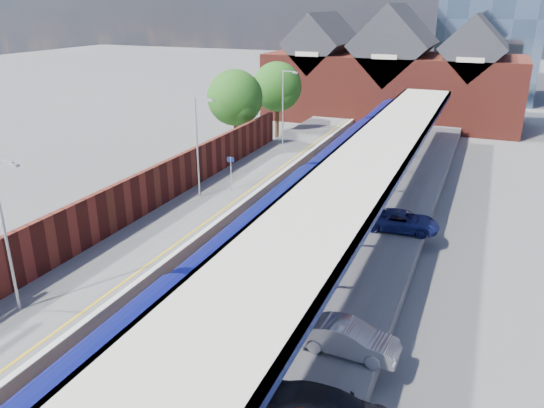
% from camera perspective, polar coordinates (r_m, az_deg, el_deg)
% --- Properties ---
extents(ground, '(240.00, 240.00, 0.00)m').
position_cam_1_polar(ground, '(42.50, 5.36, 1.85)').
color(ground, '#5B5B5E').
rests_on(ground, ground).
extents(ballast_bed, '(6.00, 76.00, 0.06)m').
position_cam_1_polar(ballast_bed, '(33.70, 0.24, -3.19)').
color(ballast_bed, '#473D33').
rests_on(ballast_bed, ground).
extents(rails, '(4.51, 76.00, 0.14)m').
position_cam_1_polar(rails, '(33.66, 0.24, -3.05)').
color(rails, slate).
rests_on(rails, ground).
extents(left_platform, '(5.00, 76.00, 1.00)m').
position_cam_1_polar(left_platform, '(35.79, -7.93, -1.11)').
color(left_platform, '#565659').
rests_on(left_platform, ground).
extents(right_platform, '(6.00, 76.00, 1.00)m').
position_cam_1_polar(right_platform, '(31.92, 10.29, -4.04)').
color(right_platform, '#565659').
rests_on(right_platform, ground).
extents(coping_left, '(0.30, 76.00, 0.05)m').
position_cam_1_polar(coping_left, '(34.53, -4.60, -0.86)').
color(coping_left, silver).
rests_on(coping_left, left_platform).
extents(coping_right, '(0.30, 76.00, 0.05)m').
position_cam_1_polar(coping_right, '(32.34, 5.42, -2.44)').
color(coping_right, silver).
rests_on(coping_right, right_platform).
extents(yellow_line, '(0.14, 76.00, 0.01)m').
position_cam_1_polar(yellow_line, '(34.80, -5.48, -0.75)').
color(yellow_line, yellow).
rests_on(yellow_line, left_platform).
extents(train, '(2.96, 65.93, 3.45)m').
position_cam_1_polar(train, '(36.13, 4.95, 1.97)').
color(train, '#0B1052').
rests_on(train, ground).
extents(canopy, '(4.50, 52.00, 4.48)m').
position_cam_1_polar(canopy, '(32.21, 10.70, 5.17)').
color(canopy, navy).
rests_on(canopy, right_platform).
extents(lamp_post_b, '(1.48, 0.18, 7.00)m').
position_cam_1_polar(lamp_post_b, '(24.71, -26.68, -2.23)').
color(lamp_post_b, '#A5A8AA').
rests_on(lamp_post_b, left_platform).
extents(lamp_post_c, '(1.48, 0.18, 7.00)m').
position_cam_1_polar(lamp_post_c, '(36.48, -7.89, 6.74)').
color(lamp_post_c, '#A5A8AA').
rests_on(lamp_post_c, left_platform).
extents(lamp_post_d, '(1.48, 0.18, 7.00)m').
position_cam_1_polar(lamp_post_d, '(50.63, 1.32, 10.84)').
color(lamp_post_d, '#A5A8AA').
rests_on(lamp_post_d, left_platform).
extents(platform_sign, '(0.55, 0.08, 2.50)m').
position_cam_1_polar(platform_sign, '(38.15, -4.44, 3.90)').
color(platform_sign, '#A5A8AA').
rests_on(platform_sign, left_platform).
extents(brick_wall, '(0.35, 50.00, 3.86)m').
position_cam_1_polar(brick_wall, '(31.66, -18.06, -1.14)').
color(brick_wall, maroon).
rests_on(brick_wall, left_platform).
extents(station_building, '(30.00, 12.12, 13.78)m').
position_cam_1_polar(station_building, '(68.02, 12.80, 13.29)').
color(station_building, maroon).
rests_on(station_building, ground).
extents(tree_near, '(5.20, 5.20, 8.10)m').
position_cam_1_polar(tree_near, '(50.26, -3.88, 11.14)').
color(tree_near, '#382314').
rests_on(tree_near, ground).
extents(tree_far, '(5.20, 5.20, 8.10)m').
position_cam_1_polar(tree_far, '(57.08, 0.66, 12.34)').
color(tree_far, '#382314').
rests_on(tree_far, ground).
extents(parked_car_silver, '(3.93, 1.49, 1.28)m').
position_cam_1_polar(parked_car_silver, '(21.25, 8.27, -14.11)').
color(parked_car_silver, '#ADACB1').
rests_on(parked_car_silver, right_platform).
extents(parked_car_blue, '(4.48, 2.28, 1.21)m').
position_cam_1_polar(parked_car_blue, '(32.46, 13.80, -1.77)').
color(parked_car_blue, navy).
rests_on(parked_car_blue, right_platform).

